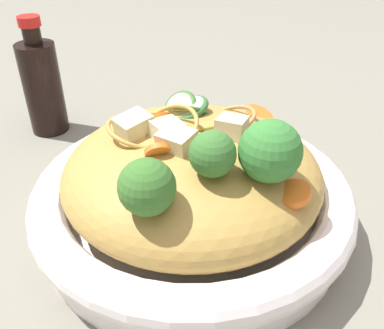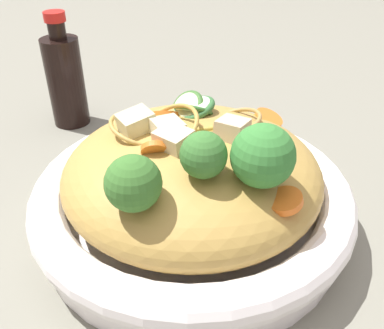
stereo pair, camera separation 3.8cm
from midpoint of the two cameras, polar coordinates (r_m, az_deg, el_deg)
ground_plane at (r=0.42m, az=2.60°, el=-7.86°), size 3.00×3.00×0.00m
serving_bowl at (r=0.41m, az=2.70°, el=-4.90°), size 0.30×0.30×0.05m
noodle_heap at (r=0.39m, az=2.82°, el=-1.03°), size 0.24×0.24×0.10m
broccoli_florets at (r=0.31m, az=6.50°, el=-0.17°), size 0.08×0.15×0.06m
carrot_coins at (r=0.38m, az=7.99°, el=2.77°), size 0.17×0.14×0.04m
zucchini_slices at (r=0.40m, az=3.94°, el=6.60°), size 0.13×0.12×0.03m
chicken_chunks at (r=0.37m, az=0.63°, el=4.56°), size 0.07×0.12×0.03m
soy_sauce_bottle at (r=0.60m, az=-15.06°, el=11.10°), size 0.05×0.05×0.15m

